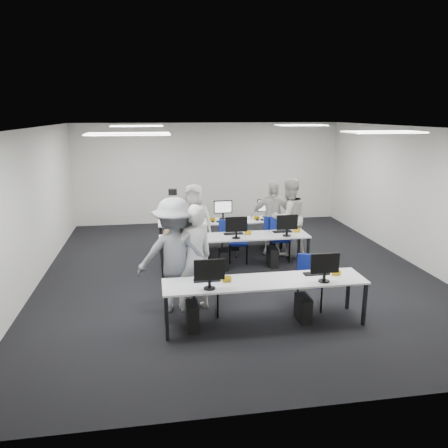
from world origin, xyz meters
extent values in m
plane|color=black|center=(0.00, 0.00, 0.00)|extent=(9.00, 9.00, 0.00)
plane|color=white|center=(0.00, 0.00, 3.00)|extent=(9.00, 9.00, 0.00)
cube|color=silver|center=(0.00, 4.50, 1.50)|extent=(8.00, 0.02, 3.00)
cube|color=silver|center=(0.00, -4.50, 1.50)|extent=(8.00, 0.02, 3.00)
cube|color=silver|center=(-4.00, 0.00, 1.50)|extent=(0.02, 9.00, 3.00)
cube|color=silver|center=(4.00, 0.00, 1.50)|extent=(0.02, 9.00, 3.00)
cube|color=white|center=(-2.00, -2.00, 2.98)|extent=(1.20, 0.60, 0.02)
cube|color=white|center=(2.00, -2.00, 2.98)|extent=(1.20, 0.60, 0.02)
cube|color=white|center=(-2.00, 2.00, 2.98)|extent=(1.20, 0.60, 0.02)
cube|color=white|center=(2.00, 2.00, 2.98)|extent=(1.20, 0.60, 0.02)
cube|color=silver|center=(0.00, -2.40, 0.71)|extent=(3.20, 0.70, 0.03)
cube|color=black|center=(-1.55, -2.70, 0.35)|extent=(0.05, 0.05, 0.70)
cube|color=black|center=(-1.55, -2.10, 0.35)|extent=(0.05, 0.05, 0.70)
cube|color=black|center=(1.55, -2.70, 0.35)|extent=(0.05, 0.05, 0.70)
cube|color=black|center=(1.55, -2.10, 0.35)|extent=(0.05, 0.05, 0.70)
cube|color=silver|center=(0.00, 0.20, 0.71)|extent=(3.20, 0.70, 0.03)
cube|color=black|center=(-1.55, -0.10, 0.35)|extent=(0.05, 0.05, 0.70)
cube|color=black|center=(-1.55, 0.50, 0.35)|extent=(0.05, 0.05, 0.70)
cube|color=black|center=(1.55, -0.10, 0.35)|extent=(0.05, 0.05, 0.70)
cube|color=black|center=(1.55, 0.50, 0.35)|extent=(0.05, 0.05, 0.70)
cube|color=silver|center=(0.00, 1.60, 0.71)|extent=(3.20, 0.70, 0.03)
cube|color=black|center=(-1.55, 1.30, 0.35)|extent=(0.05, 0.05, 0.70)
cube|color=black|center=(-1.55, 1.90, 0.35)|extent=(0.05, 0.05, 0.70)
cube|color=black|center=(1.55, 1.30, 0.35)|extent=(0.05, 0.05, 0.70)
cube|color=black|center=(1.55, 1.90, 0.35)|extent=(0.05, 0.05, 0.70)
cube|color=#0C39A3|center=(-0.90, -2.58, 1.03)|extent=(0.46, 0.04, 0.32)
cube|color=black|center=(-0.90, -2.26, 0.74)|extent=(0.42, 0.14, 0.02)
ellipsoid|color=black|center=(-0.60, -2.26, 0.75)|extent=(0.07, 0.10, 0.04)
cube|color=black|center=(-1.15, -2.40, 0.21)|extent=(0.18, 0.40, 0.42)
cube|color=white|center=(0.90, -2.58, 1.03)|extent=(0.46, 0.04, 0.32)
cube|color=black|center=(0.90, -2.26, 0.74)|extent=(0.42, 0.14, 0.02)
ellipsoid|color=black|center=(1.20, -2.26, 0.75)|extent=(0.07, 0.10, 0.04)
cube|color=black|center=(0.65, -2.40, 0.21)|extent=(0.18, 0.40, 0.42)
cube|color=white|center=(-1.10, 0.02, 1.03)|extent=(0.46, 0.04, 0.32)
cube|color=black|center=(-1.10, 0.34, 0.74)|extent=(0.42, 0.14, 0.02)
ellipsoid|color=black|center=(-0.80, 0.34, 0.75)|extent=(0.07, 0.10, 0.04)
cube|color=black|center=(-1.35, 0.20, 0.21)|extent=(0.18, 0.40, 0.42)
cube|color=white|center=(0.00, 0.02, 1.03)|extent=(0.46, 0.04, 0.32)
cube|color=black|center=(0.00, 0.34, 0.74)|extent=(0.42, 0.14, 0.02)
ellipsoid|color=black|center=(0.30, 0.34, 0.75)|extent=(0.07, 0.10, 0.04)
cube|color=black|center=(-0.25, 0.20, 0.21)|extent=(0.18, 0.40, 0.42)
cube|color=white|center=(1.10, 0.02, 1.03)|extent=(0.46, 0.04, 0.32)
cube|color=black|center=(1.10, 0.34, 0.74)|extent=(0.42, 0.14, 0.02)
ellipsoid|color=black|center=(1.40, 0.34, 0.75)|extent=(0.07, 0.10, 0.04)
cube|color=black|center=(0.85, 0.20, 0.21)|extent=(0.18, 0.40, 0.42)
cube|color=white|center=(-1.10, 1.78, 1.03)|extent=(0.46, 0.04, 0.32)
cube|color=black|center=(-1.10, 1.46, 0.74)|extent=(0.42, 0.14, 0.02)
ellipsoid|color=black|center=(-1.40, 1.46, 0.75)|extent=(0.07, 0.10, 0.04)
cube|color=black|center=(-0.85, 1.60, 0.21)|extent=(0.18, 0.40, 0.42)
cube|color=white|center=(0.00, 1.78, 1.03)|extent=(0.46, 0.04, 0.32)
cube|color=black|center=(0.00, 1.46, 0.74)|extent=(0.42, 0.14, 0.02)
ellipsoid|color=black|center=(-0.30, 1.46, 0.75)|extent=(0.07, 0.10, 0.04)
cube|color=black|center=(0.25, 1.60, 0.21)|extent=(0.18, 0.40, 0.42)
cube|color=white|center=(1.10, 1.78, 1.03)|extent=(0.46, 0.04, 0.32)
cube|color=black|center=(1.10, 1.46, 0.74)|extent=(0.42, 0.14, 0.02)
ellipsoid|color=black|center=(0.80, 1.46, 0.75)|extent=(0.07, 0.10, 0.04)
cube|color=black|center=(1.35, 1.60, 0.21)|extent=(0.18, 0.40, 0.42)
cube|color=navy|center=(-0.89, -1.89, 0.44)|extent=(0.44, 0.42, 0.06)
cube|color=navy|center=(-0.89, -1.69, 0.70)|extent=(0.41, 0.06, 0.35)
cube|color=navy|center=(0.92, -1.91, 0.46)|extent=(0.54, 0.53, 0.06)
cube|color=navy|center=(0.98, -1.72, 0.72)|extent=(0.41, 0.17, 0.36)
cube|color=navy|center=(-1.01, 0.74, 0.43)|extent=(0.51, 0.50, 0.06)
cube|color=navy|center=(-1.06, 0.92, 0.68)|extent=(0.39, 0.16, 0.34)
cube|color=navy|center=(0.18, 0.64, 0.43)|extent=(0.49, 0.48, 0.06)
cube|color=navy|center=(0.22, 0.82, 0.68)|extent=(0.40, 0.13, 0.34)
cube|color=navy|center=(1.13, 0.63, 0.48)|extent=(0.55, 0.53, 0.06)
cube|color=navy|center=(1.18, 0.84, 0.76)|extent=(0.44, 0.15, 0.38)
cube|color=navy|center=(-1.16, 1.01, 0.49)|extent=(0.58, 0.56, 0.06)
cube|color=navy|center=(-1.22, 0.80, 0.77)|extent=(0.45, 0.17, 0.39)
cube|color=navy|center=(0.05, 1.16, 0.46)|extent=(0.54, 0.53, 0.06)
cube|color=navy|center=(-0.01, 0.97, 0.72)|extent=(0.41, 0.17, 0.36)
cube|color=navy|center=(1.12, 1.14, 0.48)|extent=(0.56, 0.55, 0.06)
cube|color=navy|center=(1.06, 0.94, 0.75)|extent=(0.43, 0.18, 0.37)
ellipsoid|color=#A17F53|center=(-1.36, 0.15, 0.86)|extent=(0.36, 0.29, 0.26)
imported|color=beige|center=(-1.04, -1.70, 0.92)|extent=(0.79, 0.68, 1.84)
imported|color=beige|center=(1.41, 0.91, 0.91)|extent=(1.03, 0.89, 1.83)
imported|color=beige|center=(-0.78, 1.07, 0.86)|extent=(0.97, 0.77, 1.73)
imported|color=beige|center=(1.08, 1.12, 0.88)|extent=(1.10, 0.68, 1.75)
imported|color=slate|center=(-1.36, -1.63, 0.97)|extent=(1.27, 0.75, 1.95)
cube|color=black|center=(-1.36, -1.45, 2.01)|extent=(0.14, 0.18, 0.10)
camera|label=1|loc=(-1.66, -8.62, 3.28)|focal=35.00mm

